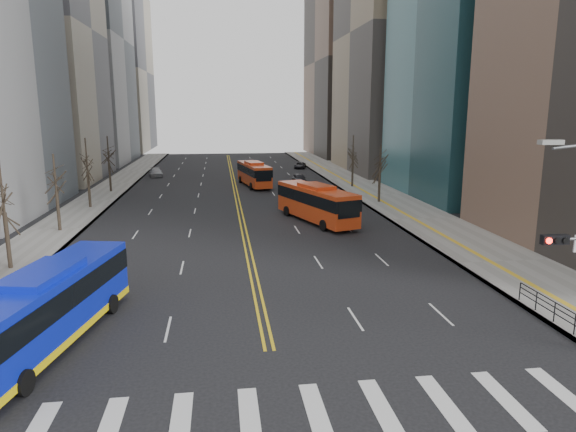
{
  "coord_description": "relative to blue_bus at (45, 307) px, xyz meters",
  "views": [
    {
      "loc": [
        -1.98,
        -15.95,
        10.51
      ],
      "look_at": [
        1.65,
        11.19,
        4.8
      ],
      "focal_mm": 32.0,
      "sensor_mm": 36.0,
      "label": 1
    }
  ],
  "objects": [
    {
      "name": "pedestrian_railing",
      "position": [
        24.17,
        -0.82,
        -1.07
      ],
      "size": [
        0.06,
        6.06,
        1.02
      ],
      "color": "black",
      "rests_on": "sidewalk_right"
    },
    {
      "name": "office_towers",
      "position": [
        9.99,
        61.69,
        22.03
      ],
      "size": [
        83.0,
        134.0,
        58.0
      ],
      "color": "gray",
      "rests_on": "ground"
    },
    {
      "name": "car_white",
      "position": [
        -1.05,
        5.29,
        -1.21
      ],
      "size": [
        2.14,
        4.31,
        1.36
      ],
      "primitive_type": "imported",
      "rotation": [
        0.0,
        0.0,
        -0.18
      ],
      "color": "silver",
      "rests_on": "ground"
    },
    {
      "name": "red_bus_far",
      "position": [
        12.6,
        48.28,
        0.01
      ],
      "size": [
        4.25,
        10.98,
        3.41
      ],
      "color": "red",
      "rests_on": "ground"
    },
    {
      "name": "street_trees",
      "position": [
        2.69,
        27.73,
        2.98
      ],
      "size": [
        35.2,
        47.2,
        7.6
      ],
      "color": "black",
      "rests_on": "ground"
    },
    {
      "name": "car_dark_mid",
      "position": [
        19.28,
        50.06,
        -1.18
      ],
      "size": [
        1.73,
        4.17,
        1.41
      ],
      "primitive_type": "imported",
      "rotation": [
        0.0,
        0.0,
        0.02
      ],
      "color": "black",
      "rests_on": "ground"
    },
    {
      "name": "red_bus_near",
      "position": [
        16.86,
        24.23,
        0.11
      ],
      "size": [
        6.17,
        11.6,
        3.6
      ],
      "color": "red",
      "rests_on": "ground"
    },
    {
      "name": "ground",
      "position": [
        9.87,
        -6.82,
        -1.89
      ],
      "size": [
        220.0,
        220.0,
        0.0
      ],
      "primitive_type": "plane",
      "color": "black"
    },
    {
      "name": "sidewalk_right",
      "position": [
        27.37,
        38.18,
        -1.82
      ],
      "size": [
        7.0,
        130.0,
        0.15
      ],
      "primitive_type": "cube",
      "color": "gray",
      "rests_on": "ground"
    },
    {
      "name": "blue_bus",
      "position": [
        0.0,
        0.0,
        0.0
      ],
      "size": [
        5.18,
        12.69,
        3.6
      ],
      "color": "#0D1FC7",
      "rests_on": "ground"
    },
    {
      "name": "crosswalk",
      "position": [
        9.87,
        -6.82,
        -1.88
      ],
      "size": [
        26.7,
        4.0,
        0.01
      ],
      "color": "silver",
      "rests_on": "ground"
    },
    {
      "name": "centerline",
      "position": [
        9.87,
        48.18,
        -1.88
      ],
      "size": [
        0.55,
        100.0,
        0.01
      ],
      "color": "gold",
      "rests_on": "ground"
    },
    {
      "name": "car_dark_far",
      "position": [
        22.37,
        69.0,
        -1.33
      ],
      "size": [
        2.74,
        4.34,
        1.12
      ],
      "primitive_type": "imported",
      "rotation": [
        0.0,
        0.0,
        -0.23
      ],
      "color": "black",
      "rests_on": "ground"
    },
    {
      "name": "sidewalk_left",
      "position": [
        -6.63,
        38.18,
        -1.82
      ],
      "size": [
        5.0,
        130.0,
        0.15
      ],
      "primitive_type": "cube",
      "color": "gray",
      "rests_on": "ground"
    },
    {
      "name": "car_silver",
      "position": [
        -2.24,
        60.7,
        -1.22
      ],
      "size": [
        2.69,
        4.88,
        1.34
      ],
      "primitive_type": "imported",
      "rotation": [
        0.0,
        0.0,
        0.18
      ],
      "color": "gray",
      "rests_on": "ground"
    }
  ]
}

